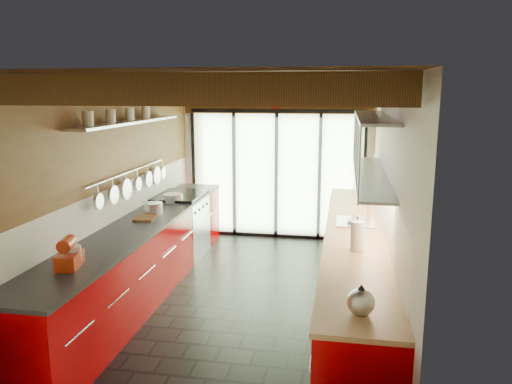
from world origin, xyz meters
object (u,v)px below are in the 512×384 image
stand_mixer (70,255)px  soap_bottle (355,219)px  paper_towel (357,236)px  bowl (355,221)px  kettle (361,301)px

stand_mixer → soap_bottle: stand_mixer is taller
stand_mixer → paper_towel: paper_towel is taller
soap_bottle → bowl: bearing=90.0°
kettle → bowl: 2.51m
stand_mixer → bowl: stand_mixer is taller
paper_towel → bowl: bearing=90.0°
stand_mixer → soap_bottle: (2.54, 1.80, -0.02)m
soap_bottle → stand_mixer: bearing=-144.8°
bowl → soap_bottle: bearing=-90.0°
kettle → bowl: bearing=90.0°
paper_towel → soap_bottle: 0.86m
kettle → paper_towel: size_ratio=0.76×
kettle → soap_bottle: bearing=90.0°
paper_towel → stand_mixer: bearing=-159.8°
paper_towel → bowl: (-0.00, 1.04, -0.12)m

